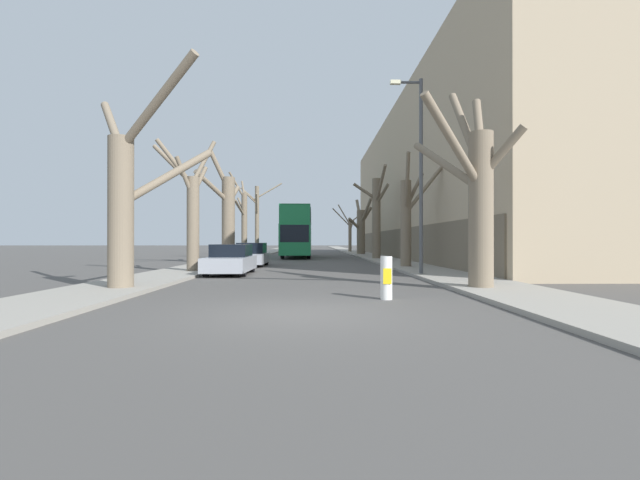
% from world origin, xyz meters
% --- Properties ---
extents(ground_plane, '(300.00, 300.00, 0.00)m').
position_xyz_m(ground_plane, '(0.00, 0.00, 0.00)').
color(ground_plane, '#4C4947').
extents(sidewalk_left, '(2.79, 120.00, 0.12)m').
position_xyz_m(sidewalk_left, '(-5.87, 50.00, 0.06)').
color(sidewalk_left, gray).
rests_on(sidewalk_left, ground).
extents(sidewalk_right, '(2.79, 120.00, 0.12)m').
position_xyz_m(sidewalk_right, '(5.87, 50.00, 0.06)').
color(sidewalk_right, gray).
rests_on(sidewalk_right, ground).
extents(building_facade_right, '(10.08, 47.58, 13.23)m').
position_xyz_m(building_facade_right, '(12.25, 29.78, 6.60)').
color(building_facade_right, tan).
rests_on(building_facade_right, ground).
extents(street_tree_left_0, '(4.30, 4.16, 6.64)m').
position_xyz_m(street_tree_left_0, '(-5.36, 4.19, 2.84)').
color(street_tree_left_0, '#7A6B56').
rests_on(street_tree_left_0, ground).
extents(street_tree_left_1, '(3.01, 2.10, 6.46)m').
position_xyz_m(street_tree_left_1, '(-5.45, 11.37, 2.92)').
color(street_tree_left_1, '#7A6B56').
rests_on(street_tree_left_1, ground).
extents(street_tree_left_2, '(2.23, 4.19, 7.46)m').
position_xyz_m(street_tree_left_2, '(-5.39, 19.51, 3.22)').
color(street_tree_left_2, '#7A6B56').
rests_on(street_tree_left_2, ground).
extents(street_tree_left_3, '(2.26, 3.86, 7.34)m').
position_xyz_m(street_tree_left_3, '(-5.70, 27.81, 3.33)').
color(street_tree_left_3, '#7A6B56').
rests_on(street_tree_left_3, ground).
extents(street_tree_left_4, '(4.33, 3.10, 7.76)m').
position_xyz_m(street_tree_left_4, '(-5.55, 35.90, 4.00)').
color(street_tree_left_4, '#7A6B56').
rests_on(street_tree_left_4, ground).
extents(street_tree_right_0, '(3.26, 4.37, 6.61)m').
position_xyz_m(street_tree_right_0, '(5.25, 4.10, 2.96)').
color(street_tree_right_0, '#7A6B56').
rests_on(street_tree_right_0, ground).
extents(street_tree_right_1, '(2.61, 2.17, 6.16)m').
position_xyz_m(street_tree_right_1, '(5.54, 14.73, 2.83)').
color(street_tree_right_1, '#7A6B56').
rests_on(street_tree_right_1, ground).
extents(street_tree_right_2, '(2.79, 3.14, 7.34)m').
position_xyz_m(street_tree_right_2, '(5.46, 25.92, 3.62)').
color(street_tree_right_2, '#7A6B56').
rests_on(street_tree_right_2, ground).
extents(street_tree_right_3, '(2.76, 3.68, 6.16)m').
position_xyz_m(street_tree_right_3, '(5.51, 37.45, 2.84)').
color(street_tree_right_3, '#7A6B56').
rests_on(street_tree_right_3, ground).
extents(street_tree_right_4, '(4.13, 2.04, 6.55)m').
position_xyz_m(street_tree_right_4, '(5.23, 49.10, 2.81)').
color(street_tree_right_4, '#7A6B56').
rests_on(street_tree_right_4, ground).
extents(double_decker_bus, '(2.60, 11.34, 4.53)m').
position_xyz_m(double_decker_bus, '(-1.19, 30.95, 2.56)').
color(double_decker_bus, '#1E7F47').
rests_on(double_decker_bus, ground).
extents(parked_car_0, '(1.79, 4.29, 1.36)m').
position_xyz_m(parked_car_0, '(-3.43, 10.56, 0.64)').
color(parked_car_0, '#9EA3AD').
rests_on(parked_car_0, ground).
extents(parked_car_1, '(1.77, 4.28, 1.40)m').
position_xyz_m(parked_car_1, '(-3.43, 17.07, 0.66)').
color(parked_car_1, '#9EA3AD').
rests_on(parked_car_1, ground).
extents(lamp_post, '(1.40, 0.20, 8.43)m').
position_xyz_m(lamp_post, '(4.80, 9.32, 4.68)').
color(lamp_post, '#4C4F54').
rests_on(lamp_post, ground).
extents(traffic_bollard, '(0.30, 0.31, 1.11)m').
position_xyz_m(traffic_bollard, '(2.15, 2.08, 0.55)').
color(traffic_bollard, white).
rests_on(traffic_bollard, ground).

